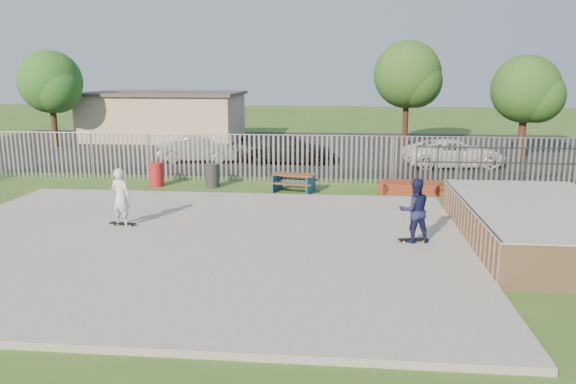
# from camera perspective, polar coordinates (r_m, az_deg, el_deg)

# --- Properties ---
(ground) EXTENTS (120.00, 120.00, 0.00)m
(ground) POSITION_cam_1_polar(r_m,az_deg,el_deg) (15.55, -10.02, -5.34)
(ground) COLOR #356322
(ground) RESTS_ON ground
(concrete_slab) EXTENTS (15.00, 12.00, 0.15)m
(concrete_slab) POSITION_cam_1_polar(r_m,az_deg,el_deg) (15.53, -10.03, -5.08)
(concrete_slab) COLOR gray
(concrete_slab) RESTS_ON ground
(quarter_pipe) EXTENTS (5.50, 7.05, 2.19)m
(quarter_pipe) POSITION_cam_1_polar(r_m,az_deg,el_deg) (16.73, 24.24, -3.01)
(quarter_pipe) COLOR #A77E5C
(quarter_pipe) RESTS_ON ground
(fence) EXTENTS (26.04, 16.02, 2.00)m
(fence) POSITION_cam_1_polar(r_m,az_deg,el_deg) (19.45, -3.68, 1.43)
(fence) COLOR gray
(fence) RESTS_ON ground
(picnic_table) EXTENTS (1.88, 1.65, 0.69)m
(picnic_table) POSITION_cam_1_polar(r_m,az_deg,el_deg) (21.93, 0.61, 0.98)
(picnic_table) COLOR brown
(picnic_table) RESTS_ON ground
(funbox) EXTENTS (2.17, 1.18, 0.42)m
(funbox) POSITION_cam_1_polar(r_m,az_deg,el_deg) (22.22, 12.35, 0.46)
(funbox) COLOR maroon
(funbox) RESTS_ON ground
(trash_bin_red) EXTENTS (0.58, 0.58, 0.97)m
(trash_bin_red) POSITION_cam_1_polar(r_m,az_deg,el_deg) (23.52, -13.23, 1.75)
(trash_bin_red) COLOR #A3191D
(trash_bin_red) RESTS_ON ground
(trash_bin_grey) EXTENTS (0.57, 0.57, 0.96)m
(trash_bin_grey) POSITION_cam_1_polar(r_m,az_deg,el_deg) (22.89, -7.70, 1.67)
(trash_bin_grey) COLOR #2B2A2D
(trash_bin_grey) RESTS_ON ground
(parking_lot) EXTENTS (40.00, 18.00, 0.02)m
(parking_lot) POSITION_cam_1_polar(r_m,az_deg,el_deg) (33.83, -1.41, 4.41)
(parking_lot) COLOR black
(parking_lot) RESTS_ON ground
(car_silver) EXTENTS (4.08, 1.84, 1.30)m
(car_silver) POSITION_cam_1_polar(r_m,az_deg,el_deg) (29.19, -9.14, 4.30)
(car_silver) COLOR silver
(car_silver) RESTS_ON parking_lot
(car_dark) EXTENTS (5.04, 2.16, 1.45)m
(car_dark) POSITION_cam_1_polar(r_m,az_deg,el_deg) (28.62, -0.18, 4.45)
(car_dark) COLOR black
(car_dark) RESTS_ON parking_lot
(car_white) EXTENTS (5.13, 2.98, 1.34)m
(car_white) POSITION_cam_1_polar(r_m,az_deg,el_deg) (28.45, 16.53, 3.78)
(car_white) COLOR white
(car_white) RESTS_ON parking_lot
(building) EXTENTS (10.40, 6.40, 3.20)m
(building) POSITION_cam_1_polar(r_m,az_deg,el_deg) (39.29, -12.45, 7.58)
(building) COLOR beige
(building) RESTS_ON ground
(tree_left) EXTENTS (3.78, 3.78, 5.84)m
(tree_left) POSITION_cam_1_polar(r_m,az_deg,el_deg) (37.52, -22.99, 10.24)
(tree_left) COLOR #402F19
(tree_left) RESTS_ON ground
(tree_mid) EXTENTS (4.19, 4.19, 6.46)m
(tree_mid) POSITION_cam_1_polar(r_m,az_deg,el_deg) (36.58, 12.04, 11.57)
(tree_mid) COLOR #3E2119
(tree_mid) RESTS_ON ground
(tree_right) EXTENTS (3.52, 3.52, 5.44)m
(tree_right) POSITION_cam_1_polar(r_m,az_deg,el_deg) (32.18, 23.00, 9.56)
(tree_right) COLOR #47271C
(tree_right) RESTS_ON ground
(skateboard_a) EXTENTS (0.82, 0.37, 0.08)m
(skateboard_a) POSITION_cam_1_polar(r_m,az_deg,el_deg) (15.49, 12.59, -4.79)
(skateboard_a) COLOR black
(skateboard_a) RESTS_ON concrete_slab
(skateboard_b) EXTENTS (0.82, 0.29, 0.08)m
(skateboard_b) POSITION_cam_1_polar(r_m,az_deg,el_deg) (17.36, -16.46, -3.15)
(skateboard_b) COLOR black
(skateboard_b) RESTS_ON concrete_slab
(skater_navy) EXTENTS (0.96, 0.83, 1.73)m
(skater_navy) POSITION_cam_1_polar(r_m,az_deg,el_deg) (15.27, 12.73, -1.84)
(skater_navy) COLOR #151A44
(skater_navy) RESTS_ON concrete_slab
(skater_white) EXTENTS (0.72, 0.57, 1.73)m
(skater_white) POSITION_cam_1_polar(r_m,az_deg,el_deg) (17.16, -16.63, -0.50)
(skater_white) COLOR silver
(skater_white) RESTS_ON concrete_slab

